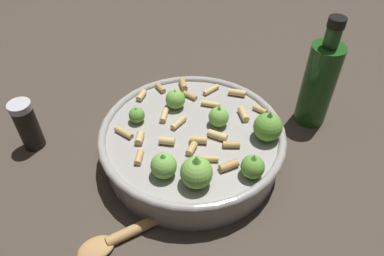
{
  "coord_description": "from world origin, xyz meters",
  "views": [
    {
      "loc": [
        -0.39,
        0.17,
        0.47
      ],
      "look_at": [
        0.0,
        0.0,
        0.07
      ],
      "focal_mm": 33.95,
      "sensor_mm": 36.0,
      "label": 1
    }
  ],
  "objects_px": {
    "olive_oil_bottle": "(318,82)",
    "wooden_spoon": "(154,221)",
    "cooking_pan": "(193,142)",
    "pepper_shaker": "(27,125)"
  },
  "relations": [
    {
      "from": "olive_oil_bottle",
      "to": "wooden_spoon",
      "type": "xyz_separation_m",
      "value": [
        -0.1,
        0.35,
        -0.08
      ]
    },
    {
      "from": "olive_oil_bottle",
      "to": "wooden_spoon",
      "type": "height_order",
      "value": "olive_oil_bottle"
    },
    {
      "from": "olive_oil_bottle",
      "to": "wooden_spoon",
      "type": "distance_m",
      "value": 0.37
    },
    {
      "from": "cooking_pan",
      "to": "wooden_spoon",
      "type": "xyz_separation_m",
      "value": [
        -0.1,
        0.1,
        -0.03
      ]
    },
    {
      "from": "cooking_pan",
      "to": "olive_oil_bottle",
      "type": "distance_m",
      "value": 0.25
    },
    {
      "from": "wooden_spoon",
      "to": "olive_oil_bottle",
      "type": "bearing_deg",
      "value": -74.0
    },
    {
      "from": "olive_oil_bottle",
      "to": "pepper_shaker",
      "type": "bearing_deg",
      "value": 74.32
    },
    {
      "from": "pepper_shaker",
      "to": "wooden_spoon",
      "type": "relative_size",
      "value": 0.37
    },
    {
      "from": "pepper_shaker",
      "to": "olive_oil_bottle",
      "type": "xyz_separation_m",
      "value": [
        -0.14,
        -0.49,
        0.04
      ]
    },
    {
      "from": "pepper_shaker",
      "to": "wooden_spoon",
      "type": "bearing_deg",
      "value": -149.43
    }
  ]
}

